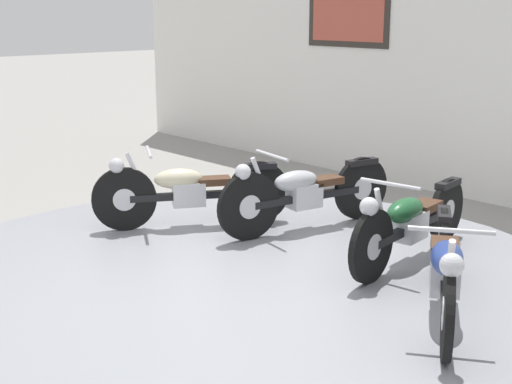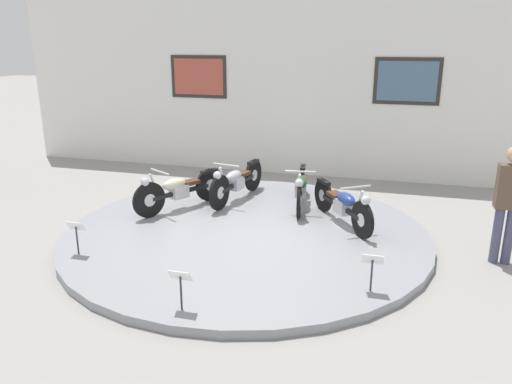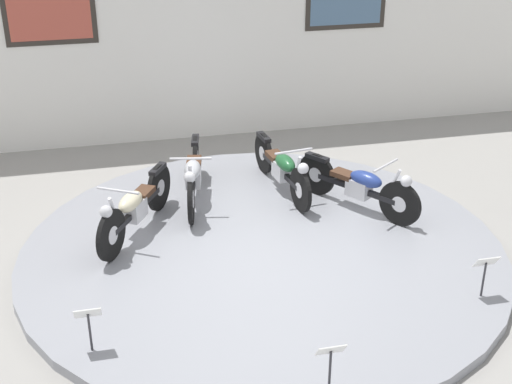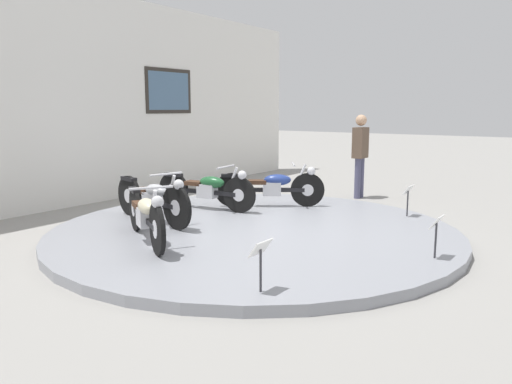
{
  "view_description": "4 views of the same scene",
  "coord_description": "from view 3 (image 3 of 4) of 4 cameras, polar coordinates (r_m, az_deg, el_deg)",
  "views": [
    {
      "loc": [
        4.05,
        -3.46,
        2.25
      ],
      "look_at": [
        -0.22,
        0.44,
        0.76
      ],
      "focal_mm": 50.0,
      "sensor_mm": 36.0,
      "label": 1
    },
    {
      "loc": [
        2.2,
        -7.3,
        3.14
      ],
      "look_at": [
        0.17,
        -0.02,
        0.79
      ],
      "focal_mm": 35.0,
      "sensor_mm": 36.0,
      "label": 2
    },
    {
      "loc": [
        -1.76,
        -7.35,
        4.56
      ],
      "look_at": [
        -0.08,
        0.03,
        0.86
      ],
      "focal_mm": 50.0,
      "sensor_mm": 36.0,
      "label": 3
    },
    {
      "loc": [
        -5.81,
        -4.17,
        1.86
      ],
      "look_at": [
        -0.02,
        -0.04,
        0.66
      ],
      "focal_mm": 35.0,
      "sensor_mm": 36.0,
      "label": 4
    }
  ],
  "objects": [
    {
      "name": "ground_plane",
      "position": [
        8.82,
        0.52,
        -5.07
      ],
      "size": [
        60.0,
        60.0,
        0.0
      ],
      "primitive_type": "plane",
      "color": "gray"
    },
    {
      "name": "display_platform",
      "position": [
        8.79,
        0.53,
        -4.72
      ],
      "size": [
        5.91,
        5.91,
        0.12
      ],
      "primitive_type": "cylinder",
      "color": "gray",
      "rests_on": "ground_plane"
    },
    {
      "name": "back_wall",
      "position": [
        11.95,
        -4.23,
        13.8
      ],
      "size": [
        14.0,
        0.22,
        4.08
      ],
      "color": "white",
      "rests_on": "ground_plane"
    },
    {
      "name": "motorcycle_cream",
      "position": [
        8.99,
        -9.69,
        -1.15
      ],
      "size": [
        1.05,
        1.74,
        0.79
      ],
      "color": "black",
      "rests_on": "display_platform"
    },
    {
      "name": "motorcycle_silver",
      "position": [
        9.75,
        -5.04,
        1.42
      ],
      "size": [
        0.57,
        1.98,
        0.8
      ],
      "color": "black",
      "rests_on": "display_platform"
    },
    {
      "name": "motorcycle_green",
      "position": [
        9.98,
        2.12,
        1.99
      ],
      "size": [
        0.54,
        1.94,
        0.78
      ],
      "color": "black",
      "rests_on": "display_platform"
    },
    {
      "name": "motorcycle_blue",
      "position": [
        9.56,
        8.28,
        0.59
      ],
      "size": [
        1.16,
        1.63,
        0.78
      ],
      "color": "black",
      "rests_on": "display_platform"
    },
    {
      "name": "info_placard_front_left",
      "position": [
        7.07,
        -13.26,
        -9.86
      ],
      "size": [
        0.26,
        0.11,
        0.51
      ],
      "color": "#333338",
      "rests_on": "display_platform"
    },
    {
      "name": "info_placard_front_centre",
      "position": [
        6.49,
        6.0,
        -12.93
      ],
      "size": [
        0.26,
        0.11,
        0.51
      ],
      "color": "#333338",
      "rests_on": "display_platform"
    },
    {
      "name": "info_placard_front_right",
      "position": [
        8.04,
        17.89,
        -5.74
      ],
      "size": [
        0.26,
        0.11,
        0.51
      ],
      "color": "#333338",
      "rests_on": "display_platform"
    }
  ]
}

